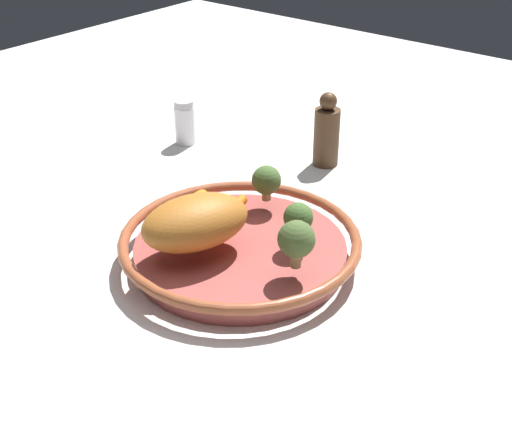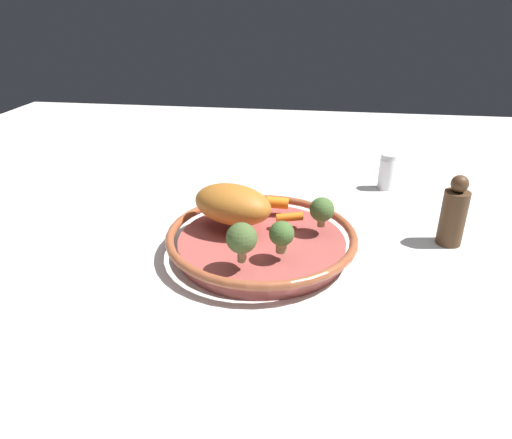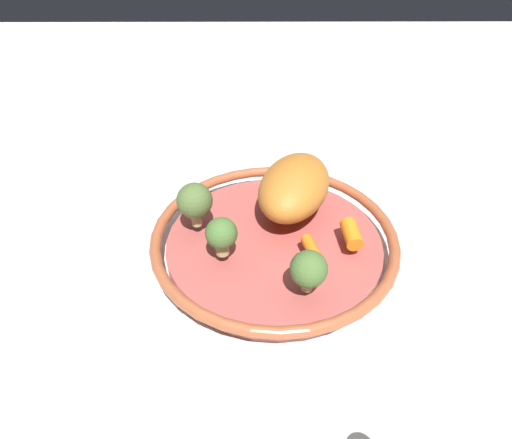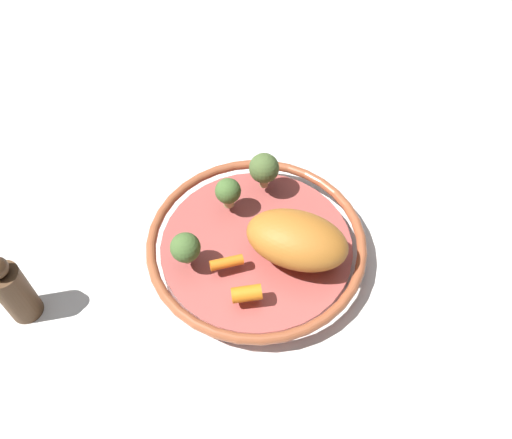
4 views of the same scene
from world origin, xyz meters
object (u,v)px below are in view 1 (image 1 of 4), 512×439
(serving_bowl, at_px, (240,247))
(salt_shaker, at_px, (185,122))
(roast_chicken_piece, at_px, (195,222))
(baby_carrot_right, at_px, (195,201))
(baby_carrot_back, at_px, (235,207))
(broccoli_floret_mid, at_px, (296,240))
(pepper_mill, at_px, (327,133))
(broccoli_floret_edge, at_px, (298,218))
(broccoli_floret_small, at_px, (266,181))

(serving_bowl, bearing_deg, salt_shaker, 143.89)
(roast_chicken_piece, height_order, baby_carrot_right, roast_chicken_piece)
(roast_chicken_piece, distance_m, baby_carrot_back, 0.11)
(serving_bowl, relative_size, salt_shaker, 3.98)
(broccoli_floret_mid, height_order, pepper_mill, pepper_mill)
(baby_carrot_back, bearing_deg, salt_shaker, 145.35)
(broccoli_floret_edge, distance_m, salt_shaker, 0.46)
(baby_carrot_back, bearing_deg, broccoli_floret_edge, -2.08)
(roast_chicken_piece, distance_m, pepper_mill, 0.40)
(baby_carrot_back, relative_size, broccoli_floret_mid, 0.75)
(baby_carrot_right, xyz_separation_m, broccoli_floret_mid, (0.21, -0.03, 0.03))
(broccoli_floret_mid, height_order, broccoli_floret_small, broccoli_floret_mid)
(serving_bowl, height_order, baby_carrot_right, baby_carrot_right)
(serving_bowl, distance_m, baby_carrot_right, 0.11)
(baby_carrot_back, distance_m, broccoli_floret_mid, 0.17)
(roast_chicken_piece, height_order, broccoli_floret_mid, roast_chicken_piece)
(broccoli_floret_mid, relative_size, broccoli_floret_edge, 1.22)
(serving_bowl, bearing_deg, broccoli_floret_edge, 31.18)
(broccoli_floret_edge, bearing_deg, baby_carrot_right, -172.04)
(pepper_mill, bearing_deg, baby_carrot_back, -82.58)
(roast_chicken_piece, height_order, broccoli_floret_small, roast_chicken_piece)
(broccoli_floret_edge, bearing_deg, broccoli_floret_small, 148.89)
(serving_bowl, xyz_separation_m, baby_carrot_right, (-0.10, 0.02, 0.03))
(broccoli_floret_edge, bearing_deg, serving_bowl, -148.82)
(baby_carrot_back, xyz_separation_m, salt_shaker, (-0.30, 0.20, -0.01))
(roast_chicken_piece, bearing_deg, serving_bowl, 62.82)
(serving_bowl, height_order, broccoli_floret_edge, broccoli_floret_edge)
(broccoli_floret_small, height_order, salt_shaker, broccoli_floret_small)
(baby_carrot_right, relative_size, pepper_mill, 0.31)
(broccoli_floret_mid, relative_size, salt_shaker, 0.77)
(roast_chicken_piece, height_order, baby_carrot_back, roast_chicken_piece)
(salt_shaker, bearing_deg, broccoli_floret_mid, -30.72)
(baby_carrot_right, bearing_deg, baby_carrot_back, 27.19)
(serving_bowl, bearing_deg, roast_chicken_piece, -117.18)
(baby_carrot_right, bearing_deg, roast_chicken_piece, -46.26)
(serving_bowl, xyz_separation_m, salt_shaker, (-0.34, 0.25, 0.02))
(broccoli_floret_small, relative_size, salt_shaker, 0.64)
(broccoli_floret_small, bearing_deg, broccoli_floret_edge, -31.11)
(serving_bowl, relative_size, broccoli_floret_mid, 5.19)
(broccoli_floret_edge, bearing_deg, baby_carrot_back, 177.92)
(pepper_mill, bearing_deg, broccoli_floret_mid, -61.80)
(broccoli_floret_edge, bearing_deg, pepper_mill, 117.09)
(broccoli_floret_edge, height_order, pepper_mill, pepper_mill)
(salt_shaker, relative_size, pepper_mill, 0.63)
(broccoli_floret_edge, xyz_separation_m, pepper_mill, (-0.15, 0.30, -0.02))
(broccoli_floret_small, bearing_deg, baby_carrot_right, -127.76)
(roast_chicken_piece, bearing_deg, broccoli_floret_small, 91.84)
(serving_bowl, height_order, broccoli_floret_mid, broccoli_floret_mid)
(baby_carrot_right, distance_m, broccoli_floret_edge, 0.17)
(serving_bowl, height_order, roast_chicken_piece, roast_chicken_piece)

